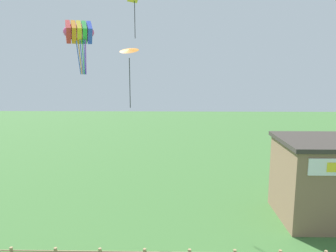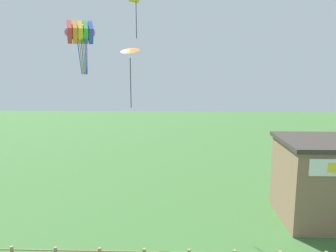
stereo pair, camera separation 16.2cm
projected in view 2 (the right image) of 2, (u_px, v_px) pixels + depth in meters
The scene contains 2 objects.
kite_rainbow_parafoil at pixel (80, 32), 19.94m from camera, with size 2.20×1.95×3.25m.
kite_orange_delta at pixel (130, 52), 19.21m from camera, with size 1.35×1.33×3.63m.
Camera 2 is at (0.47, -7.65, 8.84)m, focal length 35.00 mm.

